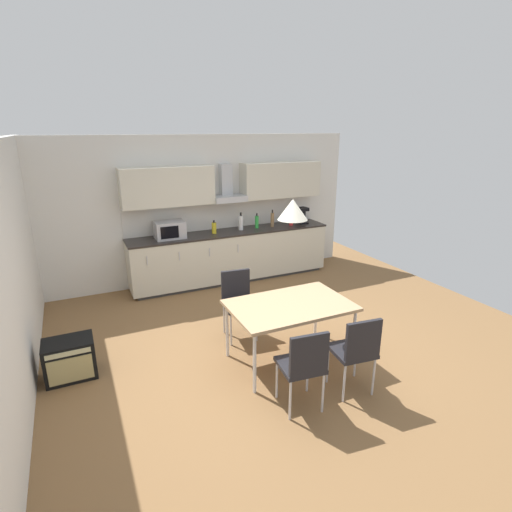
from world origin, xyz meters
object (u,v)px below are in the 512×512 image
bottle_yellow (214,228)px  chair_near_left (304,362)px  bottle_green (257,222)px  dining_table (290,308)px  coffee_maker (302,215)px  chair_far_left (238,297)px  microwave (170,230)px  chair_near_right (357,348)px  guitar_amp (70,359)px  bottle_white (241,223)px  pendant_lamp (293,209)px  bottle_red (291,218)px  bottle_brown (272,220)px

bottle_yellow → chair_near_left: bearing=-96.1°
bottle_green → dining_table: bearing=-107.8°
coffee_maker → bottle_green: (-0.95, -0.00, -0.03)m
chair_far_left → microwave: bearing=101.7°
chair_near_right → guitar_amp: bearing=149.5°
coffee_maker → chair_near_right: bearing=-113.1°
chair_near_left → bottle_white: bearing=76.1°
coffee_maker → pendant_lamp: (-1.84, -2.78, 0.76)m
bottle_white → chair_near_right: size_ratio=0.36×
bottle_red → bottle_white: bearing=176.4°
dining_table → chair_far_left: size_ratio=1.57×
bottle_white → dining_table: 2.85m
microwave → bottle_brown: bearing=-0.4°
bottle_red → chair_far_left: (-1.86, -1.88, -0.50)m
microwave → bottle_yellow: bearing=-0.6°
dining_table → bottle_yellow: bearing=88.7°
dining_table → guitar_amp: bearing=162.8°
bottle_white → chair_near_left: bearing=-103.9°
bottle_yellow → guitar_amp: (-2.40, -2.02, -0.77)m
microwave → dining_table: 2.86m
microwave → bottle_green: (1.59, 0.02, -0.03)m
chair_far_left → guitar_amp: (-2.04, -0.10, -0.31)m
microwave → dining_table: (0.70, -2.75, -0.36)m
bottle_white → dining_table: size_ratio=0.23×
bottle_white → chair_near_right: (-0.27, -3.59, -0.50)m
coffee_maker → bottle_green: size_ratio=1.11×
bottle_yellow → bottle_brown: (1.12, -0.01, 0.04)m
chair_near_left → pendant_lamp: size_ratio=2.72×
chair_near_left → pendant_lamp: 1.55m
dining_table → chair_near_right: size_ratio=1.57×
bottle_green → chair_near_left: 3.83m
bottle_red → chair_near_left: size_ratio=0.36×
microwave → bottle_red: bottle_red is taller
bottle_white → bottle_green: (0.32, 0.01, -0.02)m
dining_table → guitar_amp: (-2.34, 0.72, -0.46)m
bottle_green → chair_far_left: bearing=-121.4°
chair_far_left → pendant_lamp: size_ratio=2.72×
coffee_maker → bottle_white: (-1.26, -0.01, -0.02)m
bottle_red → bottle_brown: bearing=175.1°
bottle_red → chair_near_right: bearing=-109.7°
bottle_yellow → pendant_lamp: pendant_lamp is taller
microwave → chair_near_right: microwave is taller
dining_table → pendant_lamp: size_ratio=4.27×
coffee_maker → bottle_brown: size_ratio=0.96×
bottle_white → guitar_amp: size_ratio=0.60×
bottle_green → chair_near_right: size_ratio=0.31×
bottle_yellow → chair_near_right: 3.61m
bottle_brown → guitar_amp: 4.13m
bottle_yellow → bottle_green: bearing=2.2°
bottle_red → microwave: bearing=178.8°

